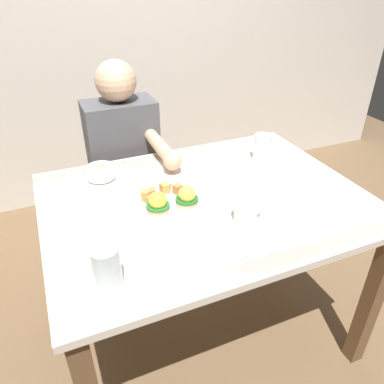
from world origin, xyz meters
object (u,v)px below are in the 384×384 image
(coffee_mug, at_px, (247,210))
(diner_person, at_px, (126,161))
(dining_table, at_px, (206,221))
(water_glass_near, at_px, (107,271))
(fork, at_px, (77,212))
(water_glass_far, at_px, (262,149))
(eggs_benedict_plate, at_px, (171,203))
(fruit_bowl, at_px, (101,173))

(coffee_mug, relative_size, diner_person, 0.10)
(dining_table, xyz_separation_m, water_glass_near, (-0.44, -0.31, 0.16))
(coffee_mug, height_order, fork, coffee_mug)
(water_glass_far, bearing_deg, eggs_benedict_plate, -157.32)
(water_glass_far, height_order, diner_person, diner_person)
(fruit_bowl, distance_m, diner_person, 0.36)
(dining_table, distance_m, fork, 0.49)
(fruit_bowl, xyz_separation_m, diner_person, (0.17, 0.30, -0.12))
(dining_table, xyz_separation_m, water_glass_far, (0.37, 0.20, 0.16))
(water_glass_near, height_order, water_glass_far, water_glass_near)
(dining_table, bearing_deg, water_glass_far, 28.59)
(eggs_benedict_plate, height_order, fruit_bowl, eggs_benedict_plate)
(dining_table, height_order, water_glass_near, water_glass_near)
(coffee_mug, bearing_deg, water_glass_far, 52.12)
(water_glass_far, distance_m, diner_person, 0.68)
(dining_table, bearing_deg, fork, 169.18)
(eggs_benedict_plate, distance_m, fruit_bowl, 0.37)
(eggs_benedict_plate, height_order, diner_person, diner_person)
(eggs_benedict_plate, bearing_deg, fork, 161.77)
(dining_table, xyz_separation_m, fork, (-0.46, 0.09, 0.11))
(fork, bearing_deg, dining_table, -10.82)
(dining_table, xyz_separation_m, coffee_mug, (0.06, -0.19, 0.16))
(fork, relative_size, water_glass_near, 1.12)
(dining_table, distance_m, water_glass_near, 0.56)
(water_glass_near, bearing_deg, coffee_mug, 13.18)
(fork, bearing_deg, water_glass_far, 7.58)
(dining_table, bearing_deg, water_glass_near, -144.58)
(fruit_bowl, height_order, coffee_mug, coffee_mug)
(fork, height_order, water_glass_near, water_glass_near)
(dining_table, relative_size, coffee_mug, 10.76)
(dining_table, distance_m, coffee_mug, 0.26)
(dining_table, distance_m, eggs_benedict_plate, 0.20)
(fruit_bowl, height_order, water_glass_far, water_glass_far)
(water_glass_near, relative_size, water_glass_far, 1.12)
(coffee_mug, distance_m, water_glass_far, 0.50)
(fruit_bowl, bearing_deg, diner_person, 60.26)
(fork, bearing_deg, eggs_benedict_plate, -18.23)
(fork, height_order, water_glass_far, water_glass_far)
(fruit_bowl, relative_size, fork, 0.81)
(eggs_benedict_plate, distance_m, water_glass_near, 0.41)
(coffee_mug, bearing_deg, water_glass_near, -166.82)
(fruit_bowl, bearing_deg, water_glass_near, -99.32)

